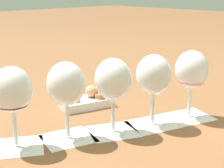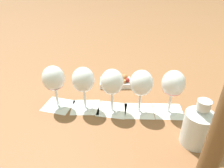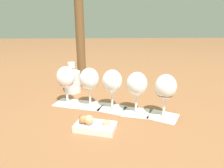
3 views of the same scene
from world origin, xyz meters
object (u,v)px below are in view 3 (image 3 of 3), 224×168
at_px(ceramic_vase, 72,79).
at_px(snack_dish, 93,125).
at_px(wine_glass_3, 137,86).
at_px(wine_glass_1, 89,81).
at_px(wine_glass_0, 66,79).
at_px(wine_glass_2, 112,83).
at_px(wine_glass_4, 165,89).

distance_m(ceramic_vase, snack_dish, 0.45).
height_order(wine_glass_3, ceramic_vase, wine_glass_3).
bearing_deg(snack_dish, wine_glass_1, 96.14).
distance_m(wine_glass_0, wine_glass_2, 0.23).
distance_m(wine_glass_3, snack_dish, 0.25).
bearing_deg(wine_glass_0, wine_glass_2, -19.21).
xyz_separation_m(wine_glass_4, ceramic_vase, (-0.43, 0.34, -0.05)).
bearing_deg(wine_glass_2, wine_glass_3, -24.75).
relative_size(wine_glass_1, wine_glass_2, 1.00).
relative_size(wine_glass_3, wine_glass_4, 1.00).
distance_m(wine_glass_1, wine_glass_3, 0.22).
relative_size(wine_glass_0, wine_glass_4, 1.00).
distance_m(wine_glass_2, wine_glass_4, 0.23).
xyz_separation_m(wine_glass_1, wine_glass_4, (0.32, -0.13, -0.00)).
distance_m(wine_glass_4, snack_dish, 0.33).
xyz_separation_m(wine_glass_0, wine_glass_2, (0.22, -0.08, -0.00)).
bearing_deg(ceramic_vase, snack_dish, -72.50).
xyz_separation_m(wine_glass_0, wine_glass_3, (0.32, -0.12, -0.00)).
height_order(wine_glass_4, ceramic_vase, wine_glass_4).
distance_m(wine_glass_1, wine_glass_4, 0.34).
bearing_deg(ceramic_vase, wine_glass_2, -48.73).
bearing_deg(wine_glass_4, wine_glass_0, 158.72).
bearing_deg(wine_glass_2, wine_glass_0, 160.79).
height_order(wine_glass_0, snack_dish, wine_glass_0).
bearing_deg(wine_glass_1, wine_glass_4, -22.49).
distance_m(wine_glass_0, wine_glass_4, 0.46).
bearing_deg(wine_glass_2, wine_glass_1, 159.31).
distance_m(wine_glass_0, ceramic_vase, 0.18).
relative_size(wine_glass_3, snack_dish, 1.10).
height_order(wine_glass_3, snack_dish, wine_glass_3).
relative_size(wine_glass_1, wine_glass_4, 1.00).
distance_m(wine_glass_0, snack_dish, 0.31).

